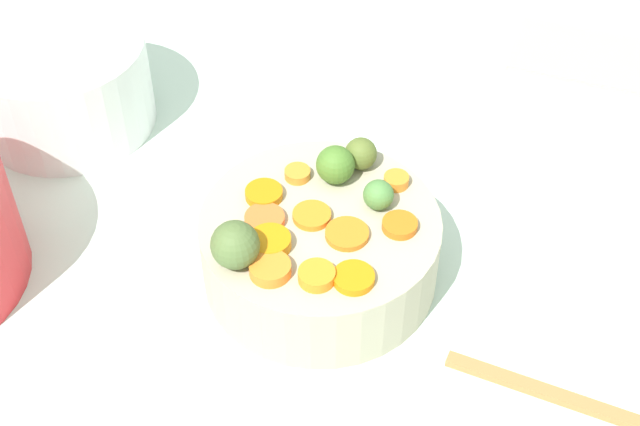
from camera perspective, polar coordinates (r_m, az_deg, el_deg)
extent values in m
cube|color=silver|center=(0.89, -2.04, -5.06)|extent=(2.40, 2.40, 0.02)
cylinder|color=#BAAE93|center=(0.87, 0.00, -2.22)|extent=(0.23, 0.23, 0.08)
cylinder|color=orange|center=(0.88, -1.42, 2.47)|extent=(0.04, 0.04, 0.01)
cylinder|color=orange|center=(0.83, 4.99, -0.76)|extent=(0.05, 0.05, 0.01)
cylinder|color=orange|center=(0.79, -3.13, -3.50)|extent=(0.05, 0.05, 0.01)
cylinder|color=orange|center=(0.79, -0.21, -3.93)|extent=(0.04, 0.04, 0.01)
cylinder|color=orange|center=(0.84, -0.52, -0.16)|extent=(0.05, 0.05, 0.01)
cylinder|color=orange|center=(0.79, 2.11, -4.06)|extent=(0.04, 0.04, 0.01)
cylinder|color=orange|center=(0.82, 1.70, -1.31)|extent=(0.04, 0.04, 0.01)
cylinder|color=orange|center=(0.81, -3.15, -1.83)|extent=(0.05, 0.05, 0.01)
cylinder|color=orange|center=(0.87, 4.78, 2.03)|extent=(0.03, 0.03, 0.01)
cylinder|color=orange|center=(0.86, -3.52, 1.21)|extent=(0.05, 0.05, 0.01)
cylinder|color=orange|center=(0.84, -3.37, -0.28)|extent=(0.04, 0.04, 0.01)
sphere|color=#5C6D2D|center=(0.88, 2.79, 3.61)|extent=(0.03, 0.03, 0.03)
sphere|color=#528641|center=(0.84, 3.67, 1.14)|extent=(0.03, 0.03, 0.03)
sphere|color=#4D7B2C|center=(0.87, 0.97, 3.02)|extent=(0.04, 0.04, 0.04)
sphere|color=#556B38|center=(0.79, -5.31, -1.99)|extent=(0.04, 0.04, 0.04)
cube|color=#B17843|center=(0.83, 14.62, -10.98)|extent=(0.20, 0.06, 0.01)
cylinder|color=white|center=(1.07, -15.77, 7.77)|extent=(0.20, 0.20, 0.11)
cube|color=#C6B597|center=(1.21, 16.67, 9.25)|extent=(0.23, 0.17, 0.01)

